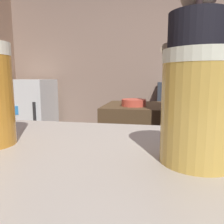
{
  "coord_description": "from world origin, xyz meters",
  "views": [
    {
      "loc": [
        -0.28,
        -1.23,
        1.12
      ],
      "look_at": [
        -0.38,
        -0.75,
        1.04
      ],
      "focal_mm": 35.81,
      "sensor_mm": 36.0,
      "label": 1
    }
  ],
  "objects_px": {
    "mini_fridge": "(32,116)",
    "bottle_soy": "(194,77)",
    "pint_glass_near": "(199,108)",
    "mixing_bowl": "(134,103)",
    "bartender": "(193,98)",
    "chefs_knife": "(221,107)",
    "bottle_olive_oil": "(176,77)"
  },
  "relations": [
    {
      "from": "bartender",
      "to": "bottle_olive_oil",
      "type": "relative_size",
      "value": 9.54
    },
    {
      "from": "mixing_bowl",
      "to": "bottle_olive_oil",
      "type": "xyz_separation_m",
      "value": [
        0.46,
        1.42,
        0.21
      ]
    },
    {
      "from": "pint_glass_near",
      "to": "bottle_olive_oil",
      "type": "bearing_deg",
      "value": 85.34
    },
    {
      "from": "mixing_bowl",
      "to": "bottle_soy",
      "type": "height_order",
      "value": "bottle_soy"
    },
    {
      "from": "mixing_bowl",
      "to": "chefs_knife",
      "type": "xyz_separation_m",
      "value": [
        0.68,
        0.04,
        -0.02
      ]
    },
    {
      "from": "chefs_knife",
      "to": "bottle_soy",
      "type": "xyz_separation_m",
      "value": [
        -0.02,
        1.24,
        0.23
      ]
    },
    {
      "from": "mini_fridge",
      "to": "bottle_soy",
      "type": "distance_m",
      "value": 2.35
    },
    {
      "from": "bartender",
      "to": "mixing_bowl",
      "type": "bearing_deg",
      "value": 55.65
    },
    {
      "from": "mini_fridge",
      "to": "pint_glass_near",
      "type": "bearing_deg",
      "value": -56.25
    },
    {
      "from": "mixing_bowl",
      "to": "pint_glass_near",
      "type": "bearing_deg",
      "value": -82.23
    },
    {
      "from": "chefs_knife",
      "to": "bottle_soy",
      "type": "bearing_deg",
      "value": 82.08
    },
    {
      "from": "bartender",
      "to": "chefs_knife",
      "type": "distance_m",
      "value": 0.5
    },
    {
      "from": "mini_fridge",
      "to": "mixing_bowl",
      "type": "height_order",
      "value": "mini_fridge"
    },
    {
      "from": "pint_glass_near",
      "to": "bartender",
      "type": "bearing_deg",
      "value": 80.95
    },
    {
      "from": "bottle_soy",
      "to": "chefs_knife",
      "type": "bearing_deg",
      "value": -89.18
    },
    {
      "from": "mixing_bowl",
      "to": "pint_glass_near",
      "type": "height_order",
      "value": "pint_glass_near"
    },
    {
      "from": "mini_fridge",
      "to": "bottle_olive_oil",
      "type": "bearing_deg",
      "value": 7.14
    },
    {
      "from": "mini_fridge",
      "to": "bartender",
      "type": "height_order",
      "value": "bartender"
    },
    {
      "from": "mini_fridge",
      "to": "bartender",
      "type": "relative_size",
      "value": 0.63
    },
    {
      "from": "chefs_knife",
      "to": "bottle_olive_oil",
      "type": "height_order",
      "value": "bottle_olive_oil"
    },
    {
      "from": "chefs_knife",
      "to": "mixing_bowl",
      "type": "bearing_deg",
      "value": 174.54
    },
    {
      "from": "mixing_bowl",
      "to": "mini_fridge",
      "type": "bearing_deg",
      "value": 144.06
    },
    {
      "from": "mini_fridge",
      "to": "pint_glass_near",
      "type": "height_order",
      "value": "pint_glass_near"
    },
    {
      "from": "mixing_bowl",
      "to": "pint_glass_near",
      "type": "relative_size",
      "value": 1.58
    },
    {
      "from": "pint_glass_near",
      "to": "bottle_soy",
      "type": "height_order",
      "value": "bottle_soy"
    },
    {
      "from": "mixing_bowl",
      "to": "bottle_soy",
      "type": "bearing_deg",
      "value": 62.59
    },
    {
      "from": "mixing_bowl",
      "to": "chefs_knife",
      "type": "distance_m",
      "value": 0.68
    },
    {
      "from": "mini_fridge",
      "to": "bartender",
      "type": "distance_m",
      "value": 2.57
    },
    {
      "from": "mini_fridge",
      "to": "bartender",
      "type": "xyz_separation_m",
      "value": [
        2.01,
        -1.53,
        0.45
      ]
    },
    {
      "from": "mixing_bowl",
      "to": "chefs_knife",
      "type": "relative_size",
      "value": 0.83
    },
    {
      "from": "mini_fridge",
      "to": "bottle_soy",
      "type": "xyz_separation_m",
      "value": [
        2.27,
        0.12,
        0.58
      ]
    },
    {
      "from": "mini_fridge",
      "to": "mixing_bowl",
      "type": "distance_m",
      "value": 2.02
    }
  ]
}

